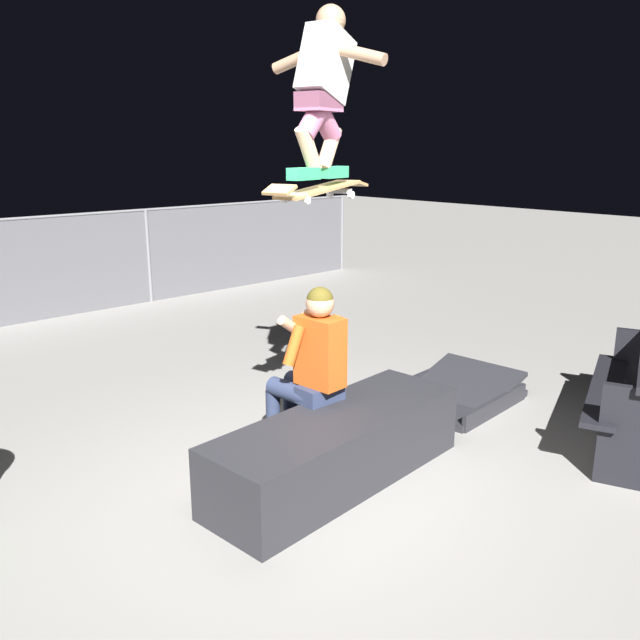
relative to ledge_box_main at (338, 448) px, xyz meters
name	(u,v)px	position (x,y,z in m)	size (l,w,h in m)	color
ground_plane	(309,493)	(-0.27, 0.00, -0.24)	(40.00, 40.00, 0.00)	gray
ledge_box_main	(338,448)	(0.00, 0.00, 0.00)	(2.01, 0.64, 0.48)	#28282D
person_sitting_on_ledge	(309,365)	(0.08, 0.39, 0.49)	(0.60, 0.77, 1.32)	#2D3856
skateboard	(319,190)	(0.19, 0.41, 1.72)	(1.04, 0.44, 0.13)	#AD8451
skater_airborne	(324,84)	(0.25, 0.42, 2.41)	(0.64, 0.88, 1.12)	#2D9E66
kicker_ramp	(455,396)	(1.80, 0.33, -0.19)	(1.21, 0.97, 0.33)	#28282D
fence_back	(6,269)	(-0.27, 5.84, 0.50)	(12.05, 0.05, 1.38)	slate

